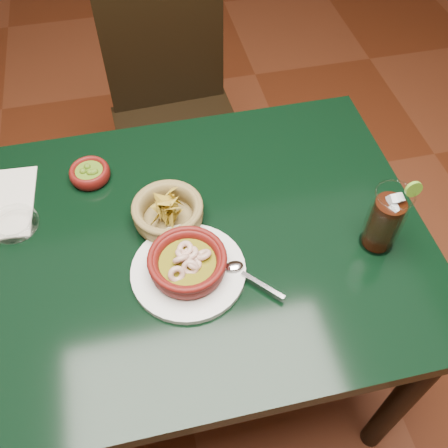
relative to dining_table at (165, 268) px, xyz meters
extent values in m
plane|color=#471C0C|center=(0.00, 0.00, -0.65)|extent=(7.00, 7.00, 0.00)
cube|color=black|center=(0.00, 0.00, 0.08)|extent=(1.20, 0.80, 0.04)
cylinder|color=black|center=(0.54, -0.34, -0.30)|extent=(0.06, 0.06, 0.71)
cylinder|color=black|center=(0.54, 0.34, -0.30)|extent=(0.06, 0.06, 0.71)
cube|color=black|center=(0.13, 0.64, -0.19)|extent=(0.45, 0.45, 0.04)
cylinder|color=black|center=(-0.04, 0.45, -0.42)|extent=(0.04, 0.04, 0.46)
cylinder|color=black|center=(0.33, 0.47, -0.42)|extent=(0.04, 0.04, 0.46)
cylinder|color=black|center=(-0.06, 0.81, -0.42)|extent=(0.04, 0.04, 0.46)
cylinder|color=black|center=(0.31, 0.83, -0.42)|extent=(0.04, 0.04, 0.46)
cube|color=black|center=(0.12, 0.83, 0.05)|extent=(0.41, 0.05, 0.45)
cylinder|color=silver|center=(0.05, -0.09, 0.11)|extent=(0.24, 0.24, 0.01)
cylinder|color=#4F0D0A|center=(0.05, -0.09, 0.12)|extent=(0.14, 0.14, 0.01)
torus|color=#4F0D0A|center=(0.05, -0.09, 0.13)|extent=(0.18, 0.18, 0.04)
torus|color=#4F0D0A|center=(0.05, -0.09, 0.15)|extent=(0.17, 0.17, 0.01)
cylinder|color=#605A10|center=(0.05, -0.09, 0.14)|extent=(0.12, 0.12, 0.01)
torus|color=#C8A48F|center=(0.08, -0.08, 0.15)|extent=(0.05, 0.05, 0.04)
torus|color=#C8A48F|center=(0.06, -0.07, 0.15)|extent=(0.05, 0.04, 0.03)
torus|color=#C8A48F|center=(0.05, -0.06, 0.15)|extent=(0.04, 0.04, 0.03)
torus|color=#C8A48F|center=(0.04, -0.08, 0.15)|extent=(0.05, 0.05, 0.04)
torus|color=#C8A48F|center=(0.04, -0.09, 0.15)|extent=(0.05, 0.04, 0.05)
torus|color=#C8A48F|center=(0.02, -0.12, 0.15)|extent=(0.04, 0.04, 0.04)
torus|color=#C8A48F|center=(0.05, -0.11, 0.15)|extent=(0.05, 0.04, 0.04)
torus|color=#C8A48F|center=(0.06, -0.10, 0.15)|extent=(0.04, 0.04, 0.03)
cube|color=silver|center=(0.19, -0.16, 0.12)|extent=(0.08, 0.08, 0.00)
ellipsoid|color=silver|center=(0.14, -0.10, 0.12)|extent=(0.04, 0.03, 0.01)
cylinder|color=olive|center=(0.03, 0.06, 0.10)|extent=(0.14, 0.14, 0.01)
torus|color=olive|center=(0.03, 0.06, 0.12)|extent=(0.19, 0.19, 0.06)
torus|color=olive|center=(0.03, 0.06, 0.15)|extent=(0.16, 0.16, 0.01)
cone|color=#B49429|center=(0.05, 0.08, 0.16)|extent=(0.06, 0.05, 0.06)
cone|color=#B49429|center=(0.03, 0.08, 0.15)|extent=(0.08, 0.03, 0.08)
cone|color=#B49429|center=(0.03, 0.06, 0.15)|extent=(0.06, 0.07, 0.06)
cone|color=#B49429|center=(0.01, 0.05, 0.16)|extent=(0.02, 0.06, 0.06)
cone|color=#B49429|center=(0.04, 0.05, 0.13)|extent=(0.06, 0.06, 0.05)
cone|color=#B49429|center=(0.04, 0.04, 0.16)|extent=(0.08, 0.06, 0.06)
cone|color=#B49429|center=(0.02, 0.08, 0.15)|extent=(0.08, 0.04, 0.08)
cone|color=#B49429|center=(0.03, 0.06, 0.14)|extent=(0.03, 0.06, 0.06)
cone|color=#B49429|center=(0.03, 0.06, 0.16)|extent=(0.06, 0.07, 0.05)
cone|color=#B49429|center=(0.02, 0.06, 0.13)|extent=(0.03, 0.07, 0.07)
cone|color=#B49429|center=(0.02, 0.06, 0.16)|extent=(0.07, 0.06, 0.05)
cone|color=#B49429|center=(0.04, 0.10, 0.16)|extent=(0.07, 0.06, 0.06)
cone|color=#B49429|center=(0.03, 0.06, 0.14)|extent=(0.08, 0.04, 0.07)
cone|color=#B49429|center=(0.03, 0.03, 0.14)|extent=(0.02, 0.06, 0.06)
cone|color=#B49429|center=(0.00, 0.05, 0.13)|extent=(0.06, 0.05, 0.07)
cone|color=#B49429|center=(0.03, 0.06, 0.13)|extent=(0.07, 0.05, 0.07)
cone|color=#B49429|center=(0.05, 0.04, 0.14)|extent=(0.04, 0.07, 0.07)
cone|color=#B49429|center=(0.03, 0.09, 0.14)|extent=(0.08, 0.02, 0.08)
cone|color=#B49429|center=(0.02, 0.07, 0.14)|extent=(0.08, 0.06, 0.06)
cone|color=#B49429|center=(0.04, 0.09, 0.13)|extent=(0.05, 0.07, 0.06)
cylinder|color=#4F0D0A|center=(-0.14, 0.24, 0.10)|extent=(0.08, 0.08, 0.01)
torus|color=#4F0D0A|center=(-0.14, 0.24, 0.12)|extent=(0.12, 0.12, 0.04)
cylinder|color=#35550E|center=(-0.14, 0.24, 0.12)|extent=(0.07, 0.07, 0.01)
sphere|color=#35550E|center=(-0.15, 0.23, 0.13)|extent=(0.02, 0.02, 0.02)
sphere|color=#35550E|center=(-0.14, 0.23, 0.13)|extent=(0.02, 0.02, 0.02)
sphere|color=#35550E|center=(-0.12, 0.23, 0.13)|extent=(0.02, 0.02, 0.02)
sphere|color=#35550E|center=(-0.13, 0.22, 0.13)|extent=(0.02, 0.02, 0.02)
sphere|color=#35550E|center=(-0.14, 0.25, 0.13)|extent=(0.02, 0.02, 0.02)
cylinder|color=white|center=(0.47, -0.10, 0.10)|extent=(0.08, 0.08, 0.01)
torus|color=white|center=(0.47, -0.10, 0.18)|extent=(0.16, 0.16, 0.09)
cylinder|color=black|center=(0.47, -0.10, 0.17)|extent=(0.07, 0.07, 0.13)
cube|color=silver|center=(0.47, -0.09, 0.24)|extent=(0.02, 0.03, 0.03)
cube|color=silver|center=(0.47, -0.11, 0.23)|extent=(0.03, 0.03, 0.03)
cube|color=silver|center=(0.48, -0.10, 0.24)|extent=(0.03, 0.03, 0.03)
cube|color=silver|center=(0.47, -0.09, 0.23)|extent=(0.03, 0.03, 0.03)
cube|color=silver|center=(0.46, -0.09, 0.22)|extent=(0.03, 0.02, 0.03)
torus|color=white|center=(0.47, -0.10, 0.26)|extent=(0.08, 0.08, 0.00)
cylinder|color=#54861E|center=(0.51, -0.10, 0.27)|extent=(0.04, 0.01, 0.04)
cylinder|color=white|center=(-0.32, 0.12, 0.10)|extent=(0.10, 0.10, 0.01)
torus|color=white|center=(-0.32, 0.12, 0.11)|extent=(0.12, 0.12, 0.03)
camera|label=1|loc=(0.00, -0.65, 1.00)|focal=40.00mm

